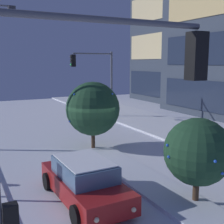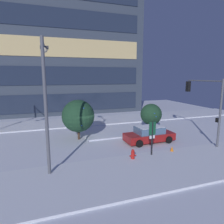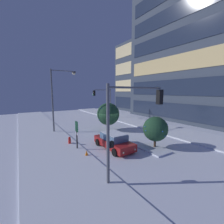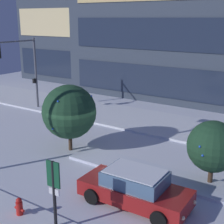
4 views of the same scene
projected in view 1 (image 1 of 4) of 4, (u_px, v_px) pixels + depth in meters
The scene contains 9 objects.
ground at pixel (93, 153), 16.32m from camera, with size 52.00×52.00×0.00m, color silver.
curb_strip_far at pixel (198, 136), 19.73m from camera, with size 52.00×5.20×0.14m, color silver.
median_strip at pixel (140, 177), 12.65m from camera, with size 9.00×1.80×0.14m, color silver.
office_tower_secondary at pixel (188, 29), 38.39m from camera, with size 10.73×11.25×18.39m.
car_near at pixel (84, 181), 10.61m from camera, with size 4.69×2.15×1.49m.
traffic_light_corner_far_left at pixel (96, 73), 25.70m from camera, with size 0.32×3.94×5.87m.
traffic_light_corner_near_right at pixel (94, 112), 5.31m from camera, with size 0.32×4.46×5.80m.
decorated_tree_median at pixel (198, 152), 10.12m from camera, with size 2.33×2.38×3.05m.
decorated_tree_left_of_median at pixel (93, 109), 16.95m from camera, with size 3.08×3.08×3.84m.
Camera 1 is at (14.51, -6.20, 4.86)m, focal length 47.68 mm.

